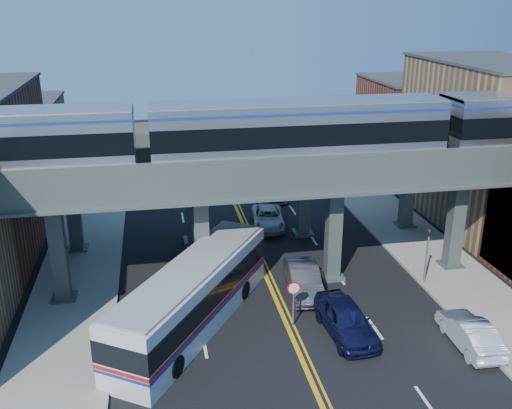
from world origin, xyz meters
TOP-DOWN VIEW (x-y plane):
  - ground at (0.00, 0.00)m, footprint 120.00×120.00m
  - sidewalk_west at (-11.50, 10.00)m, footprint 5.00×70.00m
  - sidewalk_east at (11.50, 10.00)m, footprint 5.00×70.00m
  - building_west_c at (-18.50, 29.00)m, footprint 8.00×10.00m
  - building_east_b at (18.50, 16.00)m, footprint 8.00×14.00m
  - building_east_c at (18.50, 29.00)m, footprint 8.00×10.00m
  - elevated_viaduct_near at (0.00, 8.00)m, footprint 52.00×3.60m
  - elevated_viaduct_far at (0.00, 15.00)m, footprint 52.00×3.60m
  - transit_train at (1.66, 8.00)m, footprint 51.08×3.21m
  - stop_sign at (0.30, 3.00)m, footprint 0.76×0.09m
  - traffic_signal at (9.20, 6.00)m, footprint 0.15×0.18m
  - transit_bus at (-4.87, 3.99)m, footprint 9.47×12.51m
  - car_lane_a at (2.76, 1.74)m, footprint 2.39×5.28m
  - car_lane_b at (1.80, 6.47)m, footprint 2.15×5.13m
  - car_lane_c at (1.80, 17.00)m, footprint 2.91×5.25m
  - car_lane_d at (3.22, 24.09)m, footprint 2.57×6.27m
  - car_parked_curb at (8.50, -0.37)m, footprint 1.74×4.60m

SIDE VIEW (x-z plane):
  - ground at x=0.00m, z-range 0.00..0.00m
  - sidewalk_west at x=-11.50m, z-range 0.00..0.16m
  - sidewalk_east at x=11.50m, z-range 0.00..0.16m
  - car_lane_c at x=1.80m, z-range 0.00..1.39m
  - car_parked_curb at x=8.50m, z-range 0.00..1.50m
  - car_lane_b at x=1.80m, z-range 0.00..1.65m
  - car_lane_a at x=2.76m, z-range 0.00..1.76m
  - car_lane_d at x=3.22m, z-range 0.00..1.82m
  - transit_bus at x=-4.87m, z-range 0.05..3.40m
  - stop_sign at x=0.30m, z-range 0.44..3.07m
  - traffic_signal at x=9.20m, z-range 0.25..4.35m
  - building_west_c at x=-18.50m, z-range 0.00..8.00m
  - building_east_c at x=18.50m, z-range 0.00..9.00m
  - building_east_b at x=18.50m, z-range 0.00..12.00m
  - elevated_viaduct_near at x=0.00m, z-range 2.77..10.17m
  - elevated_viaduct_far at x=0.00m, z-range 2.77..10.17m
  - transit_train at x=1.66m, z-range 7.55..11.29m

